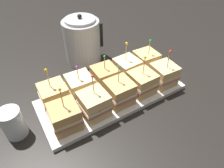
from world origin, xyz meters
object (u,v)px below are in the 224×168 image
(sandwich_back_right, at_px, (127,69))
(sandwich_back_far_right, at_px, (146,61))
(sandwich_front_left, at_px, (94,104))
(sandwich_front_center, at_px, (119,93))
(sandwich_front_right, at_px, (142,83))
(sandwich_front_far_right, at_px, (164,75))
(sandwich_back_left, at_px, (80,87))
(kettle_steel, at_px, (82,41))
(sandwich_back_center, at_px, (104,77))
(drinking_glass, at_px, (13,123))
(sandwich_back_far_left, at_px, (54,96))
(serving_platter, at_px, (112,95))
(sandwich_front_far_left, at_px, (65,117))

(sandwich_back_right, bearing_deg, sandwich_back_far_right, 3.60)
(sandwich_front_left, distance_m, sandwich_front_center, 0.11)
(sandwich_front_right, relative_size, sandwich_front_far_right, 1.01)
(sandwich_back_left, relative_size, kettle_steel, 0.64)
(sandwich_back_left, xyz_separation_m, sandwich_back_right, (0.22, -0.00, 0.00))
(sandwich_back_center, xyz_separation_m, kettle_steel, (0.02, 0.25, 0.04))
(kettle_steel, bearing_deg, drinking_glass, -143.51)
(sandwich_front_center, relative_size, sandwich_back_far_left, 0.96)
(sandwich_front_far_right, bearing_deg, sandwich_front_center, 179.04)
(sandwich_back_right, distance_m, sandwich_back_far_right, 0.11)
(serving_platter, bearing_deg, sandwich_back_center, 93.34)
(sandwich_back_far_right, bearing_deg, sandwich_front_far_left, -165.48)
(sandwich_back_center, bearing_deg, sandwich_back_right, -3.09)
(sandwich_front_far_right, bearing_deg, sandwich_back_far_right, 90.67)
(sandwich_front_right, bearing_deg, sandwich_back_center, 136.16)
(sandwich_front_left, xyz_separation_m, sandwich_back_far_right, (0.32, 0.11, -0.00))
(kettle_steel, height_order, drinking_glass, kettle_steel)
(sandwich_front_left, height_order, sandwich_front_far_right, sandwich_front_left)
(serving_platter, xyz_separation_m, sandwich_back_right, (0.11, 0.05, 0.06))
(serving_platter, xyz_separation_m, sandwich_back_center, (-0.00, 0.06, 0.05))
(sandwich_front_right, relative_size, sandwich_back_right, 0.97)
(sandwich_front_far_left, relative_size, sandwich_front_far_right, 1.02)
(sandwich_front_far_left, height_order, sandwich_back_left, sandwich_front_far_left)
(sandwich_front_far_left, xyz_separation_m, sandwich_back_far_left, (0.00, 0.11, 0.00))
(sandwich_back_right, bearing_deg, sandwich_front_far_right, -44.26)
(serving_platter, height_order, sandwich_front_left, sandwich_front_left)
(sandwich_back_far_left, bearing_deg, drinking_glass, -165.53)
(sandwich_front_far_left, height_order, sandwich_back_far_left, sandwich_back_far_left)
(sandwich_back_center, bearing_deg, serving_platter, -86.66)
(sandwich_back_far_right, bearing_deg, sandwich_front_left, -160.52)
(sandwich_back_right, height_order, drinking_glass, sandwich_back_right)
(sandwich_front_center, bearing_deg, kettle_steel, 86.18)
(sandwich_back_right, bearing_deg, sandwich_back_left, 179.32)
(sandwich_front_far_left, height_order, sandwich_front_center, sandwich_front_far_left)
(sandwich_front_right, distance_m, sandwich_back_right, 0.10)
(sandwich_back_left, distance_m, kettle_steel, 0.29)
(sandwich_front_right, bearing_deg, sandwich_back_right, 91.19)
(sandwich_front_far_left, relative_size, sandwich_front_center, 1.03)
(sandwich_front_right, bearing_deg, sandwich_front_far_right, -3.31)
(sandwich_front_center, bearing_deg, sandwich_back_far_left, 152.57)
(serving_platter, height_order, sandwich_back_far_right, sandwich_back_far_right)
(sandwich_front_far_right, height_order, kettle_steel, kettle_steel)
(sandwich_front_right, xyz_separation_m, sandwich_front_far_right, (0.11, -0.01, -0.00))
(sandwich_front_far_right, height_order, sandwich_back_right, sandwich_back_right)
(sandwich_back_left, bearing_deg, sandwich_back_far_right, 0.75)
(sandwich_front_far_left, distance_m, sandwich_back_right, 0.34)
(sandwich_front_far_right, distance_m, drinking_glass, 0.59)
(sandwich_front_far_left, height_order, kettle_steel, kettle_steel)
(sandwich_front_left, bearing_deg, sandwich_back_far_right, 19.48)
(kettle_steel, bearing_deg, sandwich_front_far_right, -61.47)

